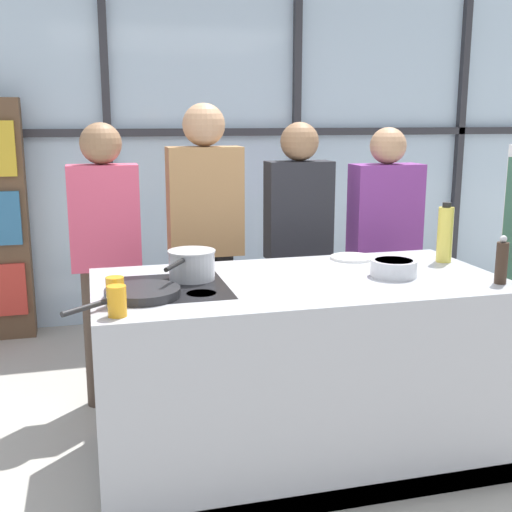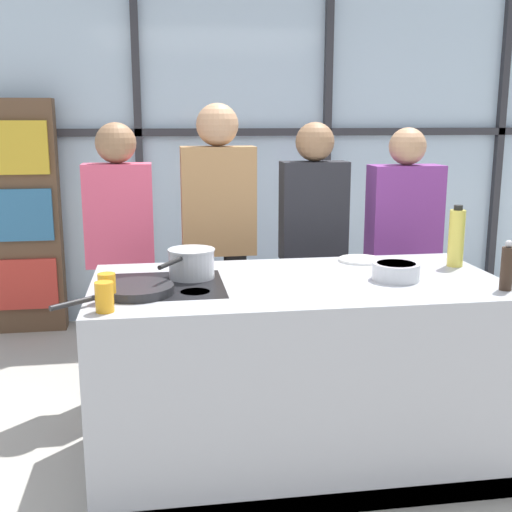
{
  "view_description": "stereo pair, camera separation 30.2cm",
  "coord_description": "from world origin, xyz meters",
  "px_view_note": "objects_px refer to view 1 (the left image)",
  "views": [
    {
      "loc": [
        -0.93,
        -2.76,
        1.65
      ],
      "look_at": [
        -0.18,
        0.1,
        1.01
      ],
      "focal_mm": 45.0,
      "sensor_mm": 36.0,
      "label": 1
    },
    {
      "loc": [
        -0.64,
        -2.82,
        1.65
      ],
      "look_at": [
        -0.18,
        0.1,
        1.01
      ],
      "focal_mm": 45.0,
      "sensor_mm": 36.0,
      "label": 2
    }
  ],
  "objects_px": {
    "spectator_far_left": "(106,246)",
    "oil_bottle": "(445,234)",
    "spectator_far_right": "(384,240)",
    "mixing_bowl": "(394,268)",
    "spectator_center_right": "(298,238)",
    "white_plate": "(352,258)",
    "juice_glass_far": "(115,292)",
    "spectator_center_left": "(206,233)",
    "saucepan": "(192,264)",
    "pepper_grinder": "(502,262)",
    "juice_glass_near": "(117,301)",
    "frying_pan": "(141,293)"
  },
  "relations": [
    {
      "from": "frying_pan",
      "to": "oil_bottle",
      "type": "height_order",
      "value": "oil_bottle"
    },
    {
      "from": "juice_glass_far",
      "to": "oil_bottle",
      "type": "bearing_deg",
      "value": 13.02
    },
    {
      "from": "spectator_center_right",
      "to": "juice_glass_near",
      "type": "relative_size",
      "value": 13.66
    },
    {
      "from": "oil_bottle",
      "to": "frying_pan",
      "type": "bearing_deg",
      "value": -169.55
    },
    {
      "from": "oil_bottle",
      "to": "juice_glass_far",
      "type": "bearing_deg",
      "value": -166.98
    },
    {
      "from": "spectator_center_left",
      "to": "spectator_far_right",
      "type": "xyz_separation_m",
      "value": [
        1.14,
        0.0,
        -0.1
      ]
    },
    {
      "from": "juice_glass_far",
      "to": "pepper_grinder",
      "type": "bearing_deg",
      "value": -2.6
    },
    {
      "from": "pepper_grinder",
      "to": "saucepan",
      "type": "bearing_deg",
      "value": 162.31
    },
    {
      "from": "spectator_far_left",
      "to": "spectator_far_right",
      "type": "relative_size",
      "value": 1.02
    },
    {
      "from": "spectator_far_right",
      "to": "saucepan",
      "type": "xyz_separation_m",
      "value": [
        -1.34,
        -0.75,
        0.09
      ]
    },
    {
      "from": "spectator_center_right",
      "to": "mixing_bowl",
      "type": "height_order",
      "value": "spectator_center_right"
    },
    {
      "from": "spectator_far_left",
      "to": "spectator_center_left",
      "type": "distance_m",
      "value": 0.57
    },
    {
      "from": "saucepan",
      "to": "white_plate",
      "type": "distance_m",
      "value": 0.93
    },
    {
      "from": "spectator_center_left",
      "to": "saucepan",
      "type": "height_order",
      "value": "spectator_center_left"
    },
    {
      "from": "saucepan",
      "to": "mixing_bowl",
      "type": "bearing_deg",
      "value": -11.12
    },
    {
      "from": "spectator_far_left",
      "to": "frying_pan",
      "type": "distance_m",
      "value": 1.01
    },
    {
      "from": "saucepan",
      "to": "pepper_grinder",
      "type": "height_order",
      "value": "pepper_grinder"
    },
    {
      "from": "spectator_center_left",
      "to": "juice_glass_far",
      "type": "bearing_deg",
      "value": 62.92
    },
    {
      "from": "spectator_far_left",
      "to": "frying_pan",
      "type": "xyz_separation_m",
      "value": [
        0.11,
        -1.01,
        -0.01
      ]
    },
    {
      "from": "spectator_far_left",
      "to": "oil_bottle",
      "type": "distance_m",
      "value": 1.85
    },
    {
      "from": "frying_pan",
      "to": "white_plate",
      "type": "height_order",
      "value": "frying_pan"
    },
    {
      "from": "spectator_center_right",
      "to": "juice_glass_near",
      "type": "xyz_separation_m",
      "value": [
        -1.14,
        -1.25,
        0.03
      ]
    },
    {
      "from": "spectator_far_right",
      "to": "juice_glass_far",
      "type": "distance_m",
      "value": 2.03
    },
    {
      "from": "spectator_far_right",
      "to": "juice_glass_far",
      "type": "relative_size",
      "value": 13.39
    },
    {
      "from": "saucepan",
      "to": "white_plate",
      "type": "relative_size",
      "value": 1.62
    },
    {
      "from": "white_plate",
      "to": "saucepan",
      "type": "bearing_deg",
      "value": -165.95
    },
    {
      "from": "juice_glass_far",
      "to": "spectator_far_right",
      "type": "bearing_deg",
      "value": 32.95
    },
    {
      "from": "spectator_far_right",
      "to": "white_plate",
      "type": "bearing_deg",
      "value": 50.05
    },
    {
      "from": "spectator_far_right",
      "to": "pepper_grinder",
      "type": "relative_size",
      "value": 7.17
    },
    {
      "from": "spectator_far_left",
      "to": "pepper_grinder",
      "type": "xyz_separation_m",
      "value": [
        1.72,
        -1.18,
        0.07
      ]
    },
    {
      "from": "spectator_center_right",
      "to": "saucepan",
      "type": "distance_m",
      "value": 1.08
    },
    {
      "from": "spectator_center_left",
      "to": "spectator_far_right",
      "type": "bearing_deg",
      "value": -180.0
    },
    {
      "from": "spectator_center_left",
      "to": "juice_glass_far",
      "type": "relative_size",
      "value": 14.55
    },
    {
      "from": "spectator_center_right",
      "to": "mixing_bowl",
      "type": "relative_size",
      "value": 7.44
    },
    {
      "from": "spectator_far_right",
      "to": "oil_bottle",
      "type": "relative_size",
      "value": 5.11
    },
    {
      "from": "spectator_far_right",
      "to": "mixing_bowl",
      "type": "xyz_separation_m",
      "value": [
        -0.4,
        -0.94,
        0.06
      ]
    },
    {
      "from": "juice_glass_far",
      "to": "spectator_center_left",
      "type": "bearing_deg",
      "value": 62.92
    },
    {
      "from": "frying_pan",
      "to": "pepper_grinder",
      "type": "xyz_separation_m",
      "value": [
        1.6,
        -0.18,
        0.08
      ]
    },
    {
      "from": "frying_pan",
      "to": "pepper_grinder",
      "type": "relative_size",
      "value": 2.17
    },
    {
      "from": "pepper_grinder",
      "to": "spectator_center_left",
      "type": "bearing_deg",
      "value": 134.07
    },
    {
      "from": "white_plate",
      "to": "oil_bottle",
      "type": "height_order",
      "value": "oil_bottle"
    },
    {
      "from": "frying_pan",
      "to": "saucepan",
      "type": "xyz_separation_m",
      "value": [
        0.25,
        0.25,
        0.05
      ]
    },
    {
      "from": "spectator_far_left",
      "to": "white_plate",
      "type": "height_order",
      "value": "spectator_far_left"
    },
    {
      "from": "spectator_center_left",
      "to": "oil_bottle",
      "type": "distance_m",
      "value": 1.34
    },
    {
      "from": "saucepan",
      "to": "juice_glass_far",
      "type": "bearing_deg",
      "value": -135.9
    },
    {
      "from": "spectator_far_left",
      "to": "juice_glass_far",
      "type": "height_order",
      "value": "spectator_far_left"
    },
    {
      "from": "juice_glass_far",
      "to": "spectator_far_left",
      "type": "bearing_deg",
      "value": 90.26
    },
    {
      "from": "spectator_center_right",
      "to": "juice_glass_far",
      "type": "relative_size",
      "value": 13.66
    },
    {
      "from": "spectator_far_left",
      "to": "oil_bottle",
      "type": "bearing_deg",
      "value": 157.33
    },
    {
      "from": "mixing_bowl",
      "to": "juice_glass_near",
      "type": "distance_m",
      "value": 1.34
    }
  ]
}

